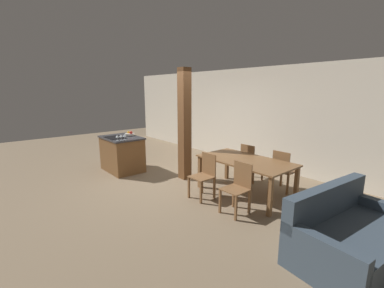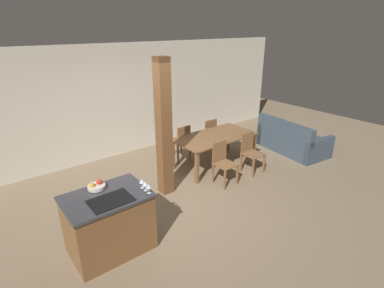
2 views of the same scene
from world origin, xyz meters
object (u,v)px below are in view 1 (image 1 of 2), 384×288
timber_post (185,125)px  kitchen_island (122,154)px  dining_chair_far_right (283,170)px  wine_glass_middle (121,136)px  dining_chair_near_left (204,175)px  wine_glass_far (125,136)px  couch (351,237)px  dining_chair_far_left (250,162)px  wine_glass_near (117,136)px  fruit_bowl (130,134)px  dining_chair_near_right (238,187)px  dining_table (245,164)px

timber_post → kitchen_island: bearing=-150.3°
kitchen_island → dining_chair_far_right: size_ratio=1.31×
wine_glass_middle → dining_chair_near_left: (2.18, 0.69, -0.56)m
wine_glass_far → couch: size_ratio=0.08×
dining_chair_near_left → timber_post: bearing=159.7°
couch → timber_post: 3.86m
wine_glass_middle → wine_glass_far: (0.00, 0.09, 0.00)m
dining_chair_far_right → dining_chair_far_left: bearing=0.0°
wine_glass_middle → dining_chair_near_left: wine_glass_middle is taller
wine_glass_near → couch: size_ratio=0.08×
fruit_bowl → dining_chair_far_left: size_ratio=0.28×
wine_glass_far → dining_chair_far_left: (2.18, 2.05, -0.56)m
wine_glass_near → dining_chair_near_right: size_ratio=0.16×
dining_chair_near_left → dining_table: bearing=59.9°
fruit_bowl → couch: fruit_bowl is taller
fruit_bowl → wine_glass_far: 0.65m
wine_glass_middle → couch: 4.88m
dining_chair_near_left → dining_chair_near_right: 0.84m
dining_chair_near_right → fruit_bowl: bearing=-176.7°
wine_glass_middle → couch: size_ratio=0.08×
fruit_bowl → wine_glass_middle: size_ratio=1.78×
wine_glass_near → dining_chair_far_right: (3.03, 2.24, -0.56)m
kitchen_island → dining_chair_near_right: (3.52, 0.46, 0.01)m
dining_chair_far_right → couch: size_ratio=0.49×
dining_chair_near_right → dining_chair_far_left: (-0.84, 1.46, 0.00)m
kitchen_island → wine_glass_far: wine_glass_far is taller
timber_post → fruit_bowl: bearing=-158.2°
kitchen_island → dining_table: size_ratio=0.61×
wine_glass_middle → dining_chair_near_left: 2.36m
dining_chair_far_left → timber_post: 1.75m
kitchen_island → dining_chair_far_left: (2.68, 1.91, 0.01)m
wine_glass_near → dining_chair_far_right: bearing=36.5°
dining_chair_far_right → couch: bearing=142.2°
wine_glass_near → wine_glass_middle: 0.09m
kitchen_island → dining_chair_far_right: kitchen_island is taller
dining_chair_far_left → wine_glass_middle: bearing=44.5°
dining_chair_near_left → dining_chair_far_right: bearing=59.9°
fruit_bowl → dining_chair_near_left: (2.70, 0.20, -0.49)m
kitchen_island → dining_table: 3.32m
dining_chair_far_right → kitchen_island: bearing=28.5°
dining_table → kitchen_island: bearing=-159.1°
wine_glass_middle → dining_chair_near_right: size_ratio=0.16×
dining_chair_near_left → dining_chair_far_left: 1.46m
timber_post → dining_chair_near_left: bearing=-20.3°
fruit_bowl → wine_glass_far: wine_glass_far is taller
kitchen_island → dining_chair_near_left: 2.71m
dining_table → dining_chair_near_left: size_ratio=2.14×
wine_glass_far → dining_chair_far_left: bearing=43.2°
fruit_bowl → wine_glass_middle: 0.71m
wine_glass_far → timber_post: size_ratio=0.05×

